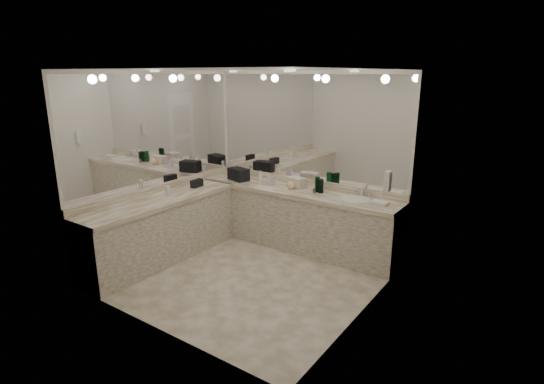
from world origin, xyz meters
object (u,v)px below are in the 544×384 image
Objects in this scene: soap_bottle_c at (291,183)px; cream_cosmetic_case at (296,182)px; hand_towel at (379,203)px; soap_bottle_b at (271,179)px; wall_phone at (388,181)px; sink at (355,200)px; soap_bottle_a at (260,176)px; black_toiletry_bag at (239,175)px.

cream_cosmetic_case is at bearing 83.09° from soap_bottle_c.
soap_bottle_b is (-1.77, 0.04, 0.07)m from hand_towel.
wall_phone is at bearing -7.72° from cream_cosmetic_case.
sink is at bearing 7.25° from cream_cosmetic_case.
soap_bottle_a is at bearing 174.58° from soap_bottle_b.
soap_bottle_c is at bearing 163.81° from wall_phone.
cream_cosmetic_case is at bearing 5.05° from soap_bottle_a.
wall_phone is 1.73m from soap_bottle_c.
soap_bottle_a is at bearing 166.53° from wall_phone.
sink is 2.00m from black_toiletry_bag.
wall_phone is at bearing -14.32° from soap_bottle_b.
wall_phone is (0.61, -0.50, 0.46)m from sink.
soap_bottle_b reaches higher than hand_towel.
soap_bottle_c is at bearing -179.87° from hand_towel.
black_toiletry_bag is 1.95× the size of soap_bottle_c.
soap_bottle_b is 0.40m from soap_bottle_c.
soap_bottle_a reaches higher than soap_bottle_b.
wall_phone reaches higher than sink.
soap_bottle_a is (-0.63, -0.06, 0.01)m from cream_cosmetic_case.
wall_phone reaches higher than black_toiletry_bag.
wall_phone is 1.42× the size of soap_bottle_c.
black_toiletry_bag is at bearing -178.22° from soap_bottle_c.
soap_bottle_b is at bearing 7.35° from black_toiletry_bag.
cream_cosmetic_case is 1.24× the size of hand_towel.
soap_bottle_b is at bearing 173.59° from soap_bottle_c.
sink is 1.63× the size of cream_cosmetic_case.
black_toiletry_bag reaches higher than soap_bottle_a.
hand_towel is at bearing 0.13° from soap_bottle_c.
black_toiletry_bag is 1.83× the size of soap_bottle_b.
cream_cosmetic_case is 1.50× the size of soap_bottle_b.
wall_phone is 1.29× the size of soap_bottle_a.
cream_cosmetic_case is (-1.00, 0.09, 0.08)m from sink.
sink is 0.35m from hand_towel.
wall_phone is at bearing -61.78° from hand_towel.
soap_bottle_a reaches higher than cream_cosmetic_case.
soap_bottle_c is at bearing -178.35° from sink.
hand_towel is 1.37m from soap_bottle_c.
soap_bottle_c is (0.98, 0.03, -0.01)m from black_toiletry_bag.
hand_towel is (2.35, 0.03, -0.08)m from black_toiletry_bag.
wall_phone is 2.66m from black_toiletry_bag.
sink is 1.83× the size of wall_phone.
soap_bottle_a is at bearing 178.19° from hand_towel.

